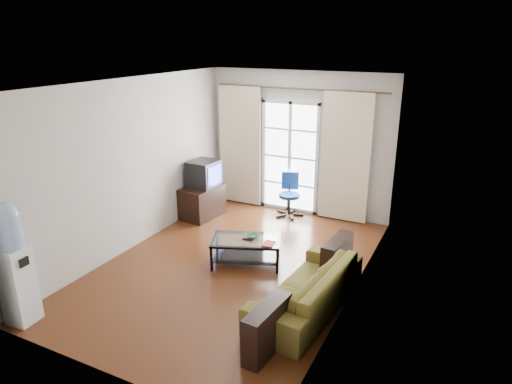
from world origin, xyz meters
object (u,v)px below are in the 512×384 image
sofa (307,288)px  tv_stand (202,202)px  task_chair (289,203)px  crt_tv (203,173)px  coffee_table (246,248)px  water_cooler (14,262)px

sofa → tv_stand: size_ratio=2.48×
sofa → task_chair: (-1.41, 2.84, -0.04)m
crt_tv → coffee_table: bearing=-37.4°
coffee_table → tv_stand: size_ratio=1.43×
coffee_table → task_chair: task_chair is taller
coffee_table → water_cooler: 3.09m
crt_tv → water_cooler: bearing=-88.3°
sofa → coffee_table: size_ratio=1.74×
tv_stand → water_cooler: size_ratio=0.53×
sofa → coffee_table: sofa is taller
sofa → coffee_table: (-1.23, 0.70, -0.02)m
crt_tv → water_cooler: (-0.10, -3.89, -0.04)m
coffee_table → task_chair: 2.14m
tv_stand → sofa: bearing=-29.1°
coffee_table → crt_tv: crt_tv is taller
crt_tv → tv_stand: bearing=-86.2°
coffee_table → water_cooler: water_cooler is taller
water_cooler → sofa: bearing=26.6°
crt_tv → water_cooler: 3.90m
crt_tv → sofa: bearing=-33.1°
coffee_table → tv_stand: 2.11m
crt_tv → task_chair: size_ratio=0.69×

